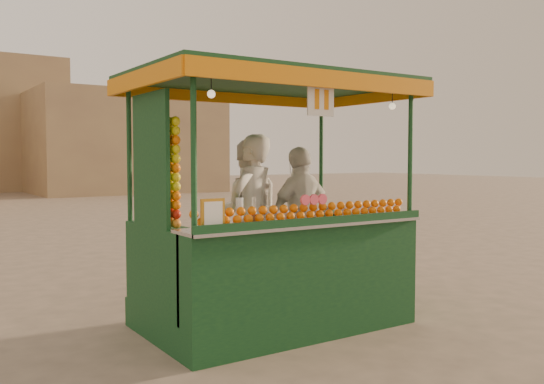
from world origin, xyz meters
TOP-DOWN VIEW (x-y plane):
  - ground at (0.00, 0.00)m, footprint 90.00×90.00m
  - building_right at (7.00, 24.00)m, footprint 9.00×6.00m
  - juice_cart at (-0.01, -0.32)m, footprint 2.85×1.85m
  - vendor_left at (-0.04, 0.03)m, footprint 0.73×0.63m
  - vendor_middle at (0.09, 0.36)m, footprint 0.99×0.91m
  - vendor_right at (0.58, -0.01)m, footprint 0.97×0.52m

SIDE VIEW (x-z plane):
  - ground at x=0.00m, z-range 0.00..0.00m
  - juice_cart at x=-0.01m, z-range -0.46..2.14m
  - vendor_right at x=0.58m, z-range 0.30..1.88m
  - vendor_middle at x=0.09m, z-range 0.30..1.95m
  - vendor_left at x=-0.04m, z-range 0.30..2.01m
  - building_right at x=7.00m, z-range 0.00..5.00m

